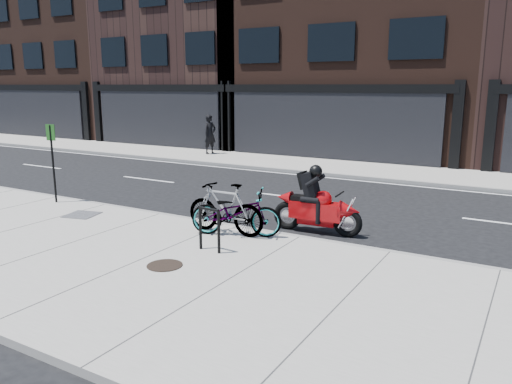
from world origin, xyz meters
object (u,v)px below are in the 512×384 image
Objects in this scene: bicycle_rear at (225,208)px; pedestrian at (210,134)px; manhole_cover at (165,265)px; motorcycle at (321,206)px; utility_grate at (82,215)px; sign_post at (52,156)px; bike_rack at (209,226)px; bicycle_front at (236,212)px.

bicycle_rear is 13.44m from pedestrian.
pedestrian is 15.44m from manhole_cover.
pedestrian reaches higher than motorcycle.
sign_post is (-1.78, 0.63, 1.31)m from utility_grate.
bicycle_front is (-0.11, 1.16, 0.00)m from bike_rack.
bicycle_rear is 2.58× the size of utility_grate.
motorcycle reaches higher than utility_grate.
bicycle_front is 0.91× the size of sign_post.
bike_rack is 14.62m from pedestrian.
manhole_cover is 0.30× the size of sign_post.
sign_post is (-7.53, -1.35, 0.79)m from motorcycle.
sign_post is at bearing 168.28° from bike_rack.
motorcycle is at bearing -120.56° from pedestrian.
motorcycle reaches higher than bicycle_front.
bicycle_rear is at bearing 108.78° from bike_rack.
pedestrian is at bearing -144.38° from bicycle_rear.
sign_post is (-5.87, 0.14, 0.73)m from bicycle_rear.
sign_post reaches higher than manhole_cover.
manhole_cover is at bearing -30.86° from sign_post.
bicycle_rear is at bearing -10.42° from sign_post.
manhole_cover is (-1.50, -3.76, -0.52)m from motorcycle.
manhole_cover is 6.63m from sign_post.
bike_rack is 1.19× the size of utility_grate.
bicycle_rear is 5.92m from sign_post.
utility_grate is (3.94, -11.27, -0.93)m from pedestrian.
utility_grate is at bearing 157.33° from manhole_cover.
utility_grate is 0.34× the size of sign_post.
bicycle_front is at bearing -136.71° from motorcycle.
utility_grate is at bearing 76.47° from bicycle_front.
manhole_cover is at bearing 156.91° from bicycle_front.
motorcycle reaches higher than bike_rack.
manhole_cover is (-0.12, -2.27, -0.52)m from bicycle_front.
bicycle_front is 13.62m from pedestrian.
bike_rack is at bearing 17.68° from bicycle_rear.
motorcycle is 6.11m from utility_grate.
bicycle_rear is 2.23m from motorcycle.
bicycle_rear reaches higher than bicycle_front.
pedestrian is at bearing 125.24° from bike_rack.
bike_rack is 1.36× the size of manhole_cover.
motorcycle is at bearing 68.29° from manhole_cover.
bike_rack is 0.41× the size of motorcycle.
manhole_cover is at bearing -22.67° from utility_grate.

